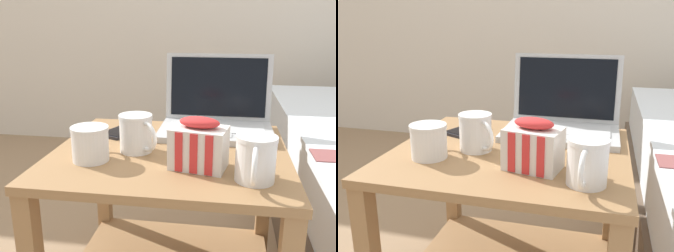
{
  "view_description": "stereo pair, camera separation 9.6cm",
  "coord_description": "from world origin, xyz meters",
  "views": [
    {
      "loc": [
        0.14,
        -0.95,
        0.87
      ],
      "look_at": [
        0.0,
        -0.04,
        0.61
      ],
      "focal_mm": 40.0,
      "sensor_mm": 36.0,
      "label": 1
    },
    {
      "loc": [
        0.24,
        -0.93,
        0.87
      ],
      "look_at": [
        0.0,
        -0.04,
        0.61
      ],
      "focal_mm": 40.0,
      "sensor_mm": 36.0,
      "label": 2
    }
  ],
  "objects": [
    {
      "name": "mug_mid_center",
      "position": [
        -0.09,
        -0.03,
        0.58
      ],
      "size": [
        0.11,
        0.11,
        0.1
      ],
      "color": "white",
      "rests_on": "bedside_table"
    },
    {
      "name": "laptop",
      "position": [
        0.12,
        0.2,
        0.57
      ],
      "size": [
        0.35,
        0.25,
        0.24
      ],
      "color": "#B7BABC",
      "rests_on": "bedside_table"
    },
    {
      "name": "mug_front_right",
      "position": [
        -0.19,
        -0.11,
        0.57
      ],
      "size": [
        0.09,
        0.13,
        0.09
      ],
      "color": "white",
      "rests_on": "bedside_table"
    },
    {
      "name": "mug_front_left",
      "position": [
        0.21,
        -0.17,
        0.58
      ],
      "size": [
        0.09,
        0.14,
        0.1
      ],
      "color": "white",
      "rests_on": "bedside_table"
    },
    {
      "name": "cell_phone",
      "position": [
        -0.17,
        0.13,
        0.53
      ],
      "size": [
        0.13,
        0.16,
        0.01
      ],
      "color": "black",
      "rests_on": "bedside_table"
    },
    {
      "name": "snack_bag",
      "position": [
        0.09,
        -0.11,
        0.58
      ],
      "size": [
        0.14,
        0.11,
        0.13
      ],
      "color": "silver",
      "rests_on": "bedside_table"
    },
    {
      "name": "bedside_table",
      "position": [
        0.0,
        0.0,
        0.34
      ],
      "size": [
        0.63,
        0.58,
        0.53
      ],
      "color": "#997047",
      "rests_on": "ground_plane"
    }
  ]
}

